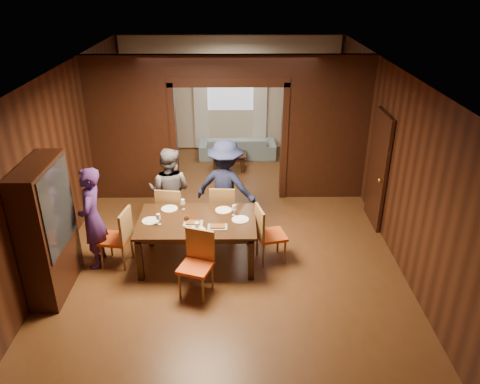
{
  "coord_description": "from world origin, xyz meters",
  "views": [
    {
      "loc": [
        0.14,
        -7.23,
        4.34
      ],
      "look_at": [
        0.2,
        -0.4,
        1.05
      ],
      "focal_mm": 35.0,
      "sensor_mm": 36.0,
      "label": 1
    }
  ],
  "objects_px": {
    "person_grey": "(170,191)",
    "chair_far_l": "(172,211)",
    "chair_near": "(195,265)",
    "sofa": "(237,146)",
    "dining_table": "(198,241)",
    "chair_far_r": "(223,209)",
    "chair_right": "(271,234)",
    "person_purple": "(92,218)",
    "chair_left": "(115,237)",
    "person_navy": "(226,187)",
    "coffee_table": "(229,162)",
    "hutch": "(47,230)"
  },
  "relations": [
    {
      "from": "person_grey",
      "to": "chair_far_l",
      "type": "distance_m",
      "value": 0.34
    },
    {
      "from": "chair_near",
      "to": "person_grey",
      "type": "bearing_deg",
      "value": 126.64
    },
    {
      "from": "sofa",
      "to": "dining_table",
      "type": "height_order",
      "value": "dining_table"
    },
    {
      "from": "chair_far_l",
      "to": "chair_far_r",
      "type": "relative_size",
      "value": 1.0
    },
    {
      "from": "person_grey",
      "to": "chair_right",
      "type": "bearing_deg",
      "value": 163.22
    },
    {
      "from": "person_purple",
      "to": "chair_far_r",
      "type": "bearing_deg",
      "value": 111.72
    },
    {
      "from": "dining_table",
      "to": "chair_far_r",
      "type": "bearing_deg",
      "value": 66.22
    },
    {
      "from": "chair_right",
      "to": "chair_near",
      "type": "xyz_separation_m",
      "value": [
        -1.15,
        -0.87,
        0.0
      ]
    },
    {
      "from": "dining_table",
      "to": "chair_left",
      "type": "bearing_deg",
      "value": -177.72
    },
    {
      "from": "person_navy",
      "to": "coffee_table",
      "type": "xyz_separation_m",
      "value": [
        0.02,
        2.82,
        -0.66
      ]
    },
    {
      "from": "person_navy",
      "to": "chair_right",
      "type": "height_order",
      "value": "person_navy"
    },
    {
      "from": "person_purple",
      "to": "chair_far_l",
      "type": "height_order",
      "value": "person_purple"
    },
    {
      "from": "sofa",
      "to": "person_navy",
      "type": "bearing_deg",
      "value": 85.91
    },
    {
      "from": "chair_right",
      "to": "chair_near",
      "type": "bearing_deg",
      "value": 113.19
    },
    {
      "from": "person_navy",
      "to": "chair_near",
      "type": "distance_m",
      "value": 1.93
    },
    {
      "from": "chair_near",
      "to": "hutch",
      "type": "distance_m",
      "value": 2.15
    },
    {
      "from": "person_navy",
      "to": "sofa",
      "type": "bearing_deg",
      "value": -73.85
    },
    {
      "from": "chair_far_l",
      "to": "person_grey",
      "type": "bearing_deg",
      "value": -66.96
    },
    {
      "from": "chair_near",
      "to": "hutch",
      "type": "height_order",
      "value": "hutch"
    },
    {
      "from": "person_grey",
      "to": "chair_far_l",
      "type": "xyz_separation_m",
      "value": [
        0.04,
        -0.13,
        -0.31
      ]
    },
    {
      "from": "chair_left",
      "to": "chair_near",
      "type": "bearing_deg",
      "value": 69.19
    },
    {
      "from": "person_grey",
      "to": "person_navy",
      "type": "xyz_separation_m",
      "value": [
        0.98,
        0.05,
        0.06
      ]
    },
    {
      "from": "person_grey",
      "to": "dining_table",
      "type": "relative_size",
      "value": 0.86
    },
    {
      "from": "chair_near",
      "to": "dining_table",
      "type": "bearing_deg",
      "value": 111.06
    },
    {
      "from": "person_navy",
      "to": "coffee_table",
      "type": "height_order",
      "value": "person_navy"
    },
    {
      "from": "coffee_table",
      "to": "chair_left",
      "type": "bearing_deg",
      "value": -114.31
    },
    {
      "from": "chair_far_r",
      "to": "hutch",
      "type": "xyz_separation_m",
      "value": [
        -2.44,
        -1.58,
        0.52
      ]
    },
    {
      "from": "person_purple",
      "to": "person_grey",
      "type": "height_order",
      "value": "person_purple"
    },
    {
      "from": "chair_far_r",
      "to": "dining_table",
      "type": "bearing_deg",
      "value": 69.34
    },
    {
      "from": "chair_left",
      "to": "chair_far_l",
      "type": "bearing_deg",
      "value": 147.93
    },
    {
      "from": "chair_left",
      "to": "hutch",
      "type": "relative_size",
      "value": 0.48
    },
    {
      "from": "person_purple",
      "to": "coffee_table",
      "type": "distance_m",
      "value": 4.45
    },
    {
      "from": "hutch",
      "to": "chair_far_r",
      "type": "bearing_deg",
      "value": 32.95
    },
    {
      "from": "sofa",
      "to": "chair_far_r",
      "type": "xyz_separation_m",
      "value": [
        -0.26,
        -3.77,
        0.21
      ]
    },
    {
      "from": "person_grey",
      "to": "sofa",
      "type": "height_order",
      "value": "person_grey"
    },
    {
      "from": "sofa",
      "to": "chair_far_r",
      "type": "relative_size",
      "value": 1.97
    },
    {
      "from": "person_purple",
      "to": "chair_right",
      "type": "distance_m",
      "value": 2.82
    },
    {
      "from": "chair_left",
      "to": "person_navy",
      "type": "bearing_deg",
      "value": 131.34
    },
    {
      "from": "chair_far_l",
      "to": "hutch",
      "type": "relative_size",
      "value": 0.48
    },
    {
      "from": "chair_far_r",
      "to": "person_navy",
      "type": "bearing_deg",
      "value": -106.67
    },
    {
      "from": "coffee_table",
      "to": "person_navy",
      "type": "bearing_deg",
      "value": -90.38
    },
    {
      "from": "person_purple",
      "to": "chair_far_l",
      "type": "relative_size",
      "value": 1.72
    },
    {
      "from": "person_navy",
      "to": "coffee_table",
      "type": "distance_m",
      "value": 2.89
    },
    {
      "from": "chair_far_l",
      "to": "coffee_table",
      "type": "bearing_deg",
      "value": -99.94
    },
    {
      "from": "person_grey",
      "to": "hutch",
      "type": "relative_size",
      "value": 0.8
    },
    {
      "from": "person_grey",
      "to": "chair_right",
      "type": "height_order",
      "value": "person_grey"
    },
    {
      "from": "chair_far_l",
      "to": "hutch",
      "type": "distance_m",
      "value": 2.22
    },
    {
      "from": "coffee_table",
      "to": "hutch",
      "type": "height_order",
      "value": "hutch"
    },
    {
      "from": "hutch",
      "to": "person_navy",
      "type": "bearing_deg",
      "value": 34.49
    },
    {
      "from": "person_purple",
      "to": "chair_far_r",
      "type": "height_order",
      "value": "person_purple"
    }
  ]
}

